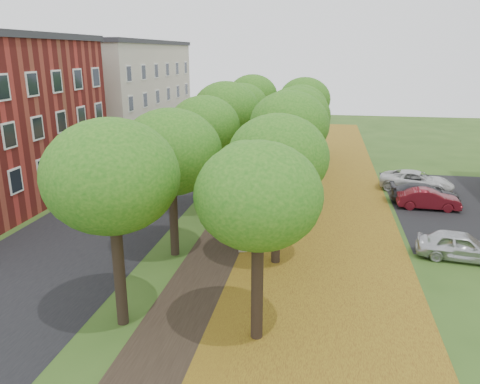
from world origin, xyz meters
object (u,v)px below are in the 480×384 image
at_px(car_white, 417,181).
at_px(car_silver, 461,246).
at_px(car_red, 428,199).
at_px(car_grey, 425,194).
at_px(bench, 240,237).

bearing_deg(car_white, car_silver, -165.59).
relative_size(car_red, car_white, 0.76).
distance_m(car_silver, car_grey, 8.53).
relative_size(car_silver, car_red, 1.05).
relative_size(car_red, car_grey, 0.87).
distance_m(car_red, car_grey, 1.08).
height_order(car_grey, car_white, car_white).
bearing_deg(car_grey, car_white, 1.22).
bearing_deg(car_white, car_grey, -165.59).
relative_size(bench, car_white, 0.39).
distance_m(bench, car_red, 12.90).
relative_size(car_silver, car_grey, 0.92).
bearing_deg(car_red, car_white, 1.64).
bearing_deg(car_white, car_red, -165.59).
bearing_deg(car_silver, bench, 99.50).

